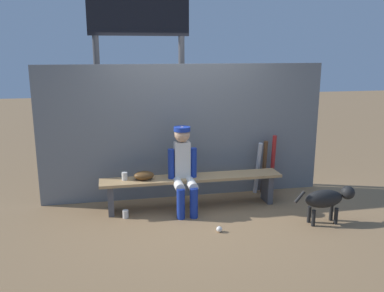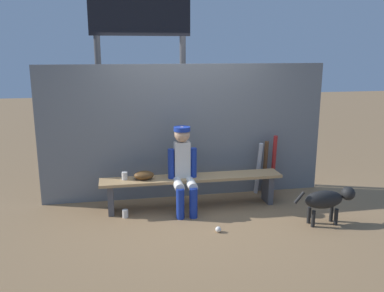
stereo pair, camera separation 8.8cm
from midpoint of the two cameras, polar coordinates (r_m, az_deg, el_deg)
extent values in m
plane|color=olive|center=(5.96, 0.43, -8.56)|extent=(30.00, 30.00, 0.00)
cube|color=slate|center=(6.14, -0.45, 1.98)|extent=(4.33, 0.03, 2.03)
cube|color=tan|center=(5.81, 0.43, -4.51)|extent=(2.60, 0.36, 0.04)
cube|color=#4C4C51|center=(5.79, -10.92, -7.26)|extent=(0.08, 0.29, 0.42)
cube|color=#4C4C51|center=(6.20, 10.99, -5.86)|extent=(0.08, 0.29, 0.42)
cube|color=silver|center=(5.71, -0.96, -1.96)|extent=(0.22, 0.13, 0.51)
sphere|color=tan|center=(5.62, -0.98, 1.64)|extent=(0.22, 0.22, 0.22)
cylinder|color=#193399|center=(5.61, -0.98, 2.41)|extent=(0.23, 0.23, 0.06)
cylinder|color=silver|center=(5.60, -1.53, -5.43)|extent=(0.13, 0.38, 0.13)
cylinder|color=#193399|center=(5.50, -1.20, -8.14)|extent=(0.11, 0.11, 0.42)
cylinder|color=#193399|center=(5.68, -2.52, -2.57)|extent=(0.09, 0.09, 0.44)
cylinder|color=silver|center=(5.63, 0.29, -5.32)|extent=(0.13, 0.38, 0.13)
cylinder|color=#193399|center=(5.53, 0.66, -8.01)|extent=(0.11, 0.11, 0.42)
cylinder|color=#193399|center=(5.73, 0.65, -2.41)|extent=(0.09, 0.09, 0.44)
ellipsoid|color=#593819|center=(5.70, -6.34, -4.11)|extent=(0.28, 0.20, 0.12)
cylinder|color=#B7B7BC|center=(6.41, 9.71, -3.16)|extent=(0.08, 0.21, 0.85)
cylinder|color=brown|center=(6.49, 10.61, -2.96)|extent=(0.07, 0.16, 0.86)
cylinder|color=#B22323|center=(6.51, 11.77, -2.58)|extent=(0.07, 0.14, 0.94)
sphere|color=white|center=(5.19, 4.20, -11.62)|extent=(0.07, 0.07, 0.07)
cylinder|color=silver|center=(5.66, -8.93, -9.37)|extent=(0.08, 0.08, 0.11)
cylinder|color=silver|center=(5.73, -9.03, -4.16)|extent=(0.08, 0.08, 0.11)
cylinder|color=#3F3F42|center=(6.82, -12.37, 4.59)|extent=(0.10, 0.10, 2.45)
cylinder|color=#3F3F42|center=(6.91, -0.91, 5.01)|extent=(0.10, 0.10, 2.45)
cube|color=black|center=(6.79, -7.00, 18.90)|extent=(1.61, 0.08, 0.89)
ellipsoid|color=black|center=(5.57, 18.47, -7.15)|extent=(0.52, 0.20, 0.24)
sphere|color=black|center=(5.72, 21.52, -6.23)|extent=(0.18, 0.18, 0.18)
cylinder|color=black|center=(5.40, 15.33, -7.01)|extent=(0.15, 0.04, 0.16)
cylinder|color=black|center=(5.78, 19.42, -8.93)|extent=(0.05, 0.05, 0.22)
cylinder|color=black|center=(5.68, 20.02, -9.36)|extent=(0.05, 0.05, 0.22)
cylinder|color=black|center=(5.63, 16.56, -9.31)|extent=(0.05, 0.05, 0.22)
cylinder|color=black|center=(5.53, 17.12, -9.76)|extent=(0.05, 0.05, 0.22)
camera|label=1|loc=(0.04, -89.56, 0.10)|focal=37.91mm
camera|label=2|loc=(0.04, 90.44, -0.10)|focal=37.91mm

